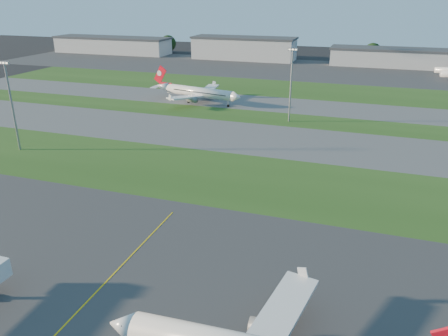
% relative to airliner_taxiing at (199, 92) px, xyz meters
% --- Properties ---
extents(ground, '(700.00, 700.00, 0.00)m').
position_rel_airliner_taxiing_xyz_m(ground, '(26.68, -124.53, -4.40)').
color(ground, black).
rests_on(ground, ground).
extents(apron_near, '(300.00, 70.00, 0.01)m').
position_rel_airliner_taxiing_xyz_m(apron_near, '(26.68, -124.53, -4.39)').
color(apron_near, '#333335').
rests_on(apron_near, ground).
extents(grass_strip_a, '(300.00, 34.00, 0.01)m').
position_rel_airliner_taxiing_xyz_m(grass_strip_a, '(26.68, -72.53, -4.39)').
color(grass_strip_a, '#264918').
rests_on(grass_strip_a, ground).
extents(taxiway_a, '(300.00, 32.00, 0.01)m').
position_rel_airliner_taxiing_xyz_m(taxiway_a, '(26.68, -39.53, -4.39)').
color(taxiway_a, '#515154').
rests_on(taxiway_a, ground).
extents(grass_strip_b, '(300.00, 18.00, 0.01)m').
position_rel_airliner_taxiing_xyz_m(grass_strip_b, '(26.68, -14.53, -4.39)').
color(grass_strip_b, '#264918').
rests_on(grass_strip_b, ground).
extents(taxiway_b, '(300.00, 26.00, 0.01)m').
position_rel_airliner_taxiing_xyz_m(taxiway_b, '(26.68, 7.47, -4.39)').
color(taxiway_b, '#515154').
rests_on(taxiway_b, ground).
extents(grass_strip_c, '(300.00, 40.00, 0.01)m').
position_rel_airliner_taxiing_xyz_m(grass_strip_c, '(26.68, 40.47, -4.39)').
color(grass_strip_c, '#264918').
rests_on(grass_strip_c, ground).
extents(apron_far, '(400.00, 80.00, 0.01)m').
position_rel_airliner_taxiing_xyz_m(apron_far, '(26.68, 100.47, -4.39)').
color(apron_far, '#333335').
rests_on(apron_far, ground).
extents(yellow_line, '(0.25, 60.00, 0.02)m').
position_rel_airliner_taxiing_xyz_m(yellow_line, '(31.68, -124.53, -4.40)').
color(yellow_line, gold).
rests_on(yellow_line, ground).
extents(airliner_taxiing, '(39.70, 33.34, 12.53)m').
position_rel_airliner_taxiing_xyz_m(airliner_taxiing, '(0.00, 0.00, 0.00)').
color(airliner_taxiing, white).
rests_on(airliner_taxiing, ground).
extents(light_mast_west, '(3.20, 0.70, 25.80)m').
position_rel_airliner_taxiing_xyz_m(light_mast_west, '(-28.32, -72.53, 10.41)').
color(light_mast_west, gray).
rests_on(light_mast_west, ground).
extents(light_mast_centre, '(3.20, 0.70, 25.80)m').
position_rel_airliner_taxiing_xyz_m(light_mast_centre, '(41.68, -16.53, 10.41)').
color(light_mast_centre, gray).
rests_on(light_mast_centre, ground).
extents(hangar_far_west, '(91.80, 23.00, 12.20)m').
position_rel_airliner_taxiing_xyz_m(hangar_far_west, '(-123.32, 130.47, 1.74)').
color(hangar_far_west, '#AAACB2').
rests_on(hangar_far_west, ground).
extents(hangar_west, '(71.40, 23.00, 15.20)m').
position_rel_airliner_taxiing_xyz_m(hangar_west, '(-18.32, 130.47, 3.24)').
color(hangar_west, '#AAACB2').
rests_on(hangar_west, ground).
extents(hangar_east, '(81.60, 23.00, 11.20)m').
position_rel_airliner_taxiing_xyz_m(hangar_east, '(81.68, 130.47, 1.24)').
color(hangar_east, '#AAACB2').
rests_on(hangar_east, ground).
extents(tree_far_west, '(11.00, 11.00, 12.00)m').
position_rel_airliner_taxiing_xyz_m(tree_far_west, '(-163.32, 143.47, 2.09)').
color(tree_far_west, black).
rests_on(tree_far_west, ground).
extents(tree_west, '(12.10, 12.10, 13.20)m').
position_rel_airliner_taxiing_xyz_m(tree_west, '(-83.32, 145.47, 2.74)').
color(tree_west, black).
rests_on(tree_west, ground).
extents(tree_mid_west, '(9.90, 9.90, 10.80)m').
position_rel_airliner_taxiing_xyz_m(tree_mid_west, '(6.68, 141.47, 1.44)').
color(tree_mid_west, black).
rests_on(tree_mid_west, ground).
extents(tree_mid_east, '(11.55, 11.55, 12.60)m').
position_rel_airliner_taxiing_xyz_m(tree_mid_east, '(66.68, 144.47, 2.41)').
color(tree_mid_east, black).
rests_on(tree_mid_east, ground).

